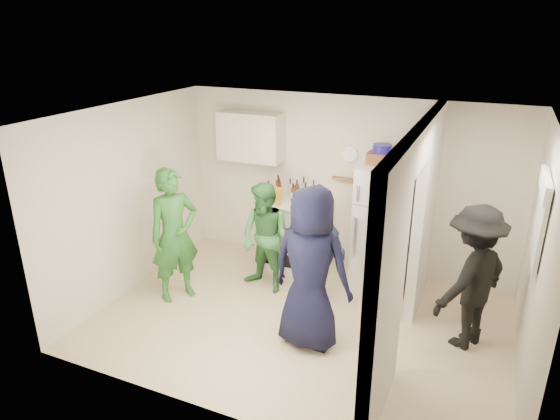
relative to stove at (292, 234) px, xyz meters
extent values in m
plane|color=beige|center=(0.67, -1.37, -0.50)|extent=(4.80, 4.80, 0.00)
plane|color=silver|center=(0.67, 0.33, 0.75)|extent=(4.80, 0.00, 4.80)
plane|color=silver|center=(0.67, -3.07, 0.75)|extent=(4.80, 0.00, 4.80)
plane|color=silver|center=(-1.73, -1.37, 0.75)|extent=(0.00, 3.40, 3.40)
plane|color=silver|center=(3.07, -1.37, 0.75)|extent=(0.00, 3.40, 3.40)
plane|color=white|center=(0.67, -1.37, 2.00)|extent=(4.80, 4.80, 0.00)
cube|color=silver|center=(1.87, -0.27, 0.75)|extent=(0.12, 1.20, 2.50)
cube|color=silver|center=(1.87, -2.47, 0.75)|extent=(0.12, 1.20, 2.50)
cube|color=silver|center=(1.87, -1.37, 1.80)|extent=(0.12, 1.00, 0.40)
cube|color=white|center=(0.00, 0.00, 0.00)|extent=(0.84, 0.70, 1.01)
cube|color=silver|center=(-0.73, 0.15, 1.35)|extent=(0.95, 0.34, 0.70)
cube|color=silver|center=(1.33, -0.03, 0.34)|extent=(0.70, 0.68, 1.69)
cube|color=brown|center=(1.23, 0.02, 1.26)|extent=(0.35, 0.25, 0.15)
cylinder|color=navy|center=(1.23, 0.02, 1.39)|extent=(0.24, 0.24, 0.11)
cylinder|color=yellow|center=(1.55, -0.13, 1.31)|extent=(0.09, 0.09, 0.25)
cylinder|color=white|center=(0.72, 0.31, 1.20)|extent=(0.22, 0.02, 0.22)
cube|color=olive|center=(0.67, 0.28, 0.85)|extent=(0.35, 0.08, 0.03)
cube|color=black|center=(3.05, -1.17, 1.15)|extent=(0.03, 0.70, 0.80)
cube|color=white|center=(3.04, -1.17, 1.15)|extent=(0.04, 0.76, 0.86)
cube|color=white|center=(3.01, -1.17, 1.50)|extent=(0.04, 0.82, 0.18)
cylinder|color=#FEAE15|center=(-0.12, -0.22, 0.63)|extent=(0.09, 0.09, 0.25)
cylinder|color=red|center=(0.22, -0.20, 0.56)|extent=(0.09, 0.09, 0.12)
imported|color=#2B6A2A|center=(-1.02, -1.44, 0.37)|extent=(0.70, 0.77, 1.76)
imported|color=#3B7835|center=(-0.05, -0.80, 0.24)|extent=(0.84, 0.73, 1.49)
imported|color=navy|center=(0.63, -0.84, 0.26)|extent=(0.94, 0.50, 1.52)
imported|color=black|center=(0.92, -1.69, 0.43)|extent=(0.95, 0.66, 1.86)
imported|color=black|center=(2.52, -0.99, 0.32)|extent=(1.08, 1.23, 1.65)
cylinder|color=maroon|center=(-0.26, 0.10, 0.67)|extent=(0.07, 0.07, 0.33)
cylinder|color=#1B5336|center=(-0.17, -0.09, 0.64)|extent=(0.06, 0.06, 0.27)
cylinder|color=silver|center=(-0.09, 0.13, 0.65)|extent=(0.06, 0.06, 0.29)
cylinder|color=#58380F|center=(0.03, -0.03, 0.64)|extent=(0.07, 0.07, 0.28)
cylinder|color=#9B9BAC|center=(0.10, 0.18, 0.67)|extent=(0.07, 0.07, 0.33)
cylinder|color=#1C3B15|center=(0.19, 0.03, 0.65)|extent=(0.06, 0.06, 0.30)
cylinder|color=olive|center=(0.27, 0.14, 0.66)|extent=(0.06, 0.06, 0.31)
cylinder|color=#B1BABE|center=(-0.31, -0.13, 0.66)|extent=(0.07, 0.07, 0.30)
cylinder|color=#5F3510|center=(0.04, 0.09, 0.65)|extent=(0.07, 0.07, 0.30)
cylinder|color=#1A4E26|center=(0.30, -0.09, 0.63)|extent=(0.08, 0.08, 0.26)
cylinder|color=maroon|center=(-0.23, 0.06, 0.65)|extent=(0.06, 0.06, 0.30)
camera|label=1|loc=(2.54, -6.20, 2.93)|focal=32.00mm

